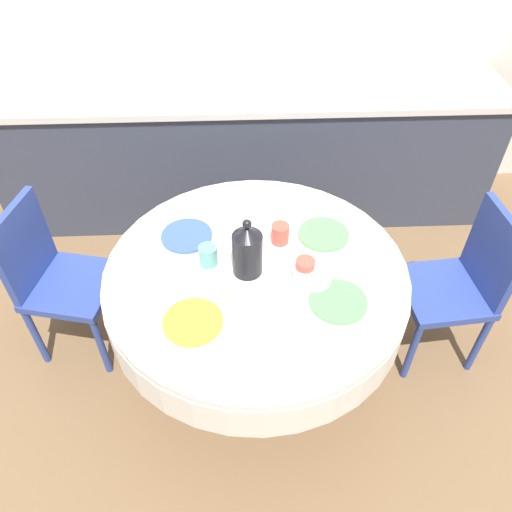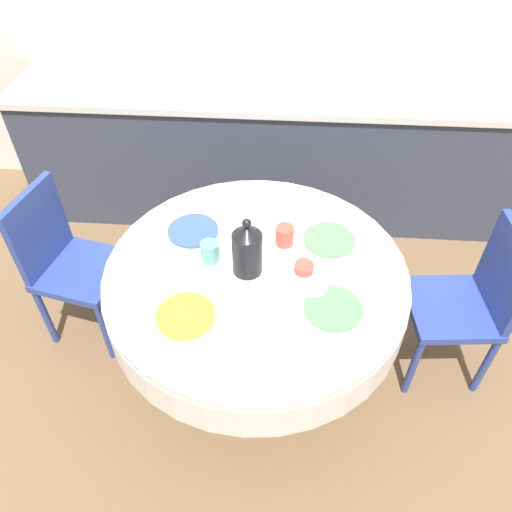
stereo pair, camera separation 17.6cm
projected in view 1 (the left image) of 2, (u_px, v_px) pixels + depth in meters
ground_plane at (256, 363)px, 2.68m from camera, size 12.00×12.00×0.00m
wall_back at (244, 0)px, 3.01m from camera, size 7.00×0.05×2.60m
kitchen_counter at (247, 151)px, 3.36m from camera, size 3.24×0.64×0.90m
dining_table at (256, 288)px, 2.27m from camera, size 1.34×1.34×0.72m
chair_left at (461, 281)px, 2.43m from camera, size 0.43×0.43×0.89m
chair_right at (55, 275)px, 2.46m from camera, size 0.48×0.48×0.89m
plate_near_left at (193, 322)px, 1.96m from camera, size 0.24×0.24×0.01m
cup_near_left at (236, 296)px, 2.01m from camera, size 0.08×0.08×0.10m
plate_near_right at (338, 301)px, 2.04m from camera, size 0.24×0.24×0.01m
cup_near_right at (305, 269)px, 2.12m from camera, size 0.08×0.08×0.10m
plate_far_left at (187, 236)px, 2.33m from camera, size 0.24×0.24×0.01m
cup_far_left at (208, 255)px, 2.17m from camera, size 0.08×0.08×0.10m
plate_far_right at (323, 234)px, 2.34m from camera, size 0.24×0.24×0.01m
cup_far_right at (280, 234)px, 2.28m from camera, size 0.08×0.08×0.10m
coffee_carafe at (247, 250)px, 2.09m from camera, size 0.13×0.13×0.29m
fruit_bowl at (313, 275)px, 2.11m from camera, size 0.17×0.17×0.06m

